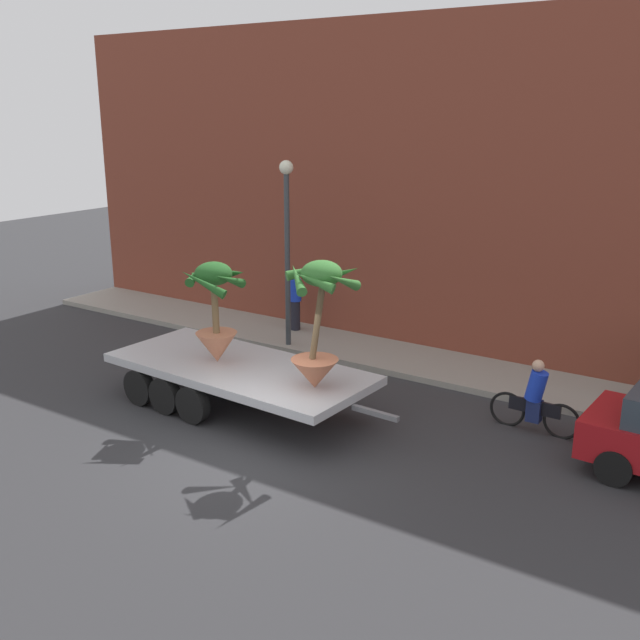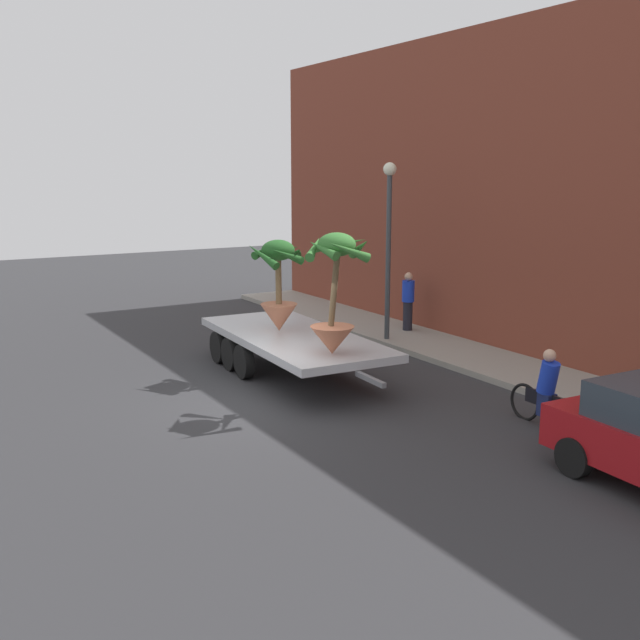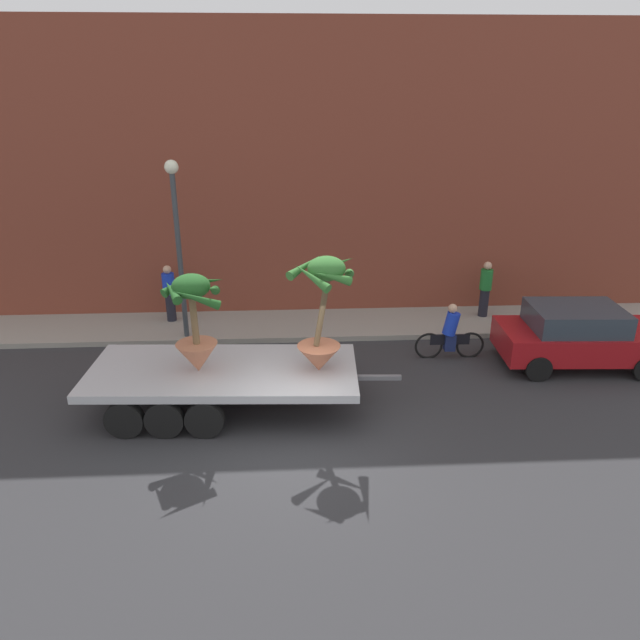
{
  "view_description": "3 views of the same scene",
  "coord_description": "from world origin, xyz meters",
  "views": [
    {
      "loc": [
        7.9,
        -9.77,
        6.25
      ],
      "look_at": [
        -0.26,
        2.61,
        1.93
      ],
      "focal_mm": 41.1,
      "sensor_mm": 36.0,
      "label": 1
    },
    {
      "loc": [
        13.16,
        -6.6,
        4.72
      ],
      "look_at": [
        -0.25,
        1.44,
        1.57
      ],
      "focal_mm": 41.24,
      "sensor_mm": 36.0,
      "label": 2
    },
    {
      "loc": [
        -0.13,
        -10.11,
        6.78
      ],
      "look_at": [
        0.52,
        1.73,
        1.99
      ],
      "focal_mm": 33.1,
      "sensor_mm": 36.0,
      "label": 3
    }
  ],
  "objects": [
    {
      "name": "cyclist",
      "position": [
        4.05,
        3.82,
        0.67
      ],
      "size": [
        1.84,
        0.35,
        1.54
      ],
      "color": "black",
      "rests_on": "ground"
    },
    {
      "name": "ground_plane",
      "position": [
        0.0,
        0.0,
        0.0
      ],
      "size": [
        60.0,
        60.0,
        0.0
      ],
      "primitive_type": "plane",
      "color": "#2D2D30"
    },
    {
      "name": "potted_palm_rear",
      "position": [
        -2.13,
        1.43,
        2.08
      ],
      "size": [
        1.35,
        1.47,
        2.18
      ],
      "color": "#C17251",
      "rests_on": "flatbed_trailer"
    },
    {
      "name": "sidewalk",
      "position": [
        0.0,
        6.1,
        0.07
      ],
      "size": [
        24.0,
        2.2,
        0.15
      ],
      "primitive_type": "cube",
      "color": "gray",
      "rests_on": "ground"
    },
    {
      "name": "potted_palm_middle",
      "position": [
        0.54,
        1.32,
        2.25
      ],
      "size": [
        1.48,
        1.56,
        2.55
      ],
      "color": "#B26647",
      "rests_on": "flatbed_trailer"
    },
    {
      "name": "building_facade",
      "position": [
        0.0,
        7.8,
        4.23
      ],
      "size": [
        24.0,
        1.2,
        8.46
      ],
      "primitive_type": "cube",
      "color": "brown",
      "rests_on": "ground"
    },
    {
      "name": "flatbed_trailer",
      "position": [
        -1.87,
        1.55,
        0.77
      ],
      "size": [
        6.9,
        2.8,
        0.98
      ],
      "color": "#B7BABF",
      "rests_on": "ground"
    },
    {
      "name": "street_lamp",
      "position": [
        -3.05,
        5.3,
        3.23
      ],
      "size": [
        0.36,
        0.36,
        4.83
      ],
      "color": "#383D42",
      "rests_on": "sidewalk"
    },
    {
      "name": "pedestrian_far_left",
      "position": [
        -3.67,
        6.5,
        1.04
      ],
      "size": [
        0.36,
        0.36,
        1.71
      ],
      "color": "black",
      "rests_on": "sidewalk"
    }
  ]
}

